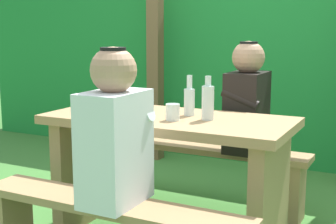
{
  "coord_description": "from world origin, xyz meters",
  "views": [
    {
      "loc": [
        1.21,
        -2.38,
        1.23
      ],
      "look_at": [
        0.0,
        0.0,
        0.77
      ],
      "focal_mm": 51.21,
      "sensor_mm": 36.0,
      "label": 1
    }
  ],
  "objects_px": {
    "bench_far": "(207,163)",
    "person_white_shirt": "(115,133)",
    "bottle_right": "(208,101)",
    "person_black_coat": "(247,101)",
    "drinking_glass": "(173,112)",
    "picnic_table": "(168,157)",
    "bottle_left": "(189,100)"
  },
  "relations": [
    {
      "from": "person_black_coat",
      "to": "bottle_right",
      "type": "xyz_separation_m",
      "value": [
        -0.03,
        -0.59,
        0.08
      ]
    },
    {
      "from": "person_white_shirt",
      "to": "bottle_right",
      "type": "height_order",
      "value": "person_white_shirt"
    },
    {
      "from": "picnic_table",
      "to": "bottle_left",
      "type": "xyz_separation_m",
      "value": [
        0.1,
        0.08,
        0.33
      ]
    },
    {
      "from": "bench_far",
      "to": "picnic_table",
      "type": "bearing_deg",
      "value": -90.0
    },
    {
      "from": "bottle_right",
      "to": "picnic_table",
      "type": "bearing_deg",
      "value": -178.77
    },
    {
      "from": "person_white_shirt",
      "to": "person_black_coat",
      "type": "height_order",
      "value": "same"
    },
    {
      "from": "person_white_shirt",
      "to": "drinking_glass",
      "type": "bearing_deg",
      "value": 84.93
    },
    {
      "from": "bottle_right",
      "to": "drinking_glass",
      "type": "bearing_deg",
      "value": -147.91
    },
    {
      "from": "drinking_glass",
      "to": "person_black_coat",
      "type": "bearing_deg",
      "value": 74.24
    },
    {
      "from": "person_white_shirt",
      "to": "bottle_left",
      "type": "distance_m",
      "value": 0.68
    },
    {
      "from": "picnic_table",
      "to": "bench_far",
      "type": "distance_m",
      "value": 0.63
    },
    {
      "from": "person_white_shirt",
      "to": "bottle_left",
      "type": "height_order",
      "value": "person_white_shirt"
    },
    {
      "from": "person_white_shirt",
      "to": "bottle_right",
      "type": "relative_size",
      "value": 3.0
    },
    {
      "from": "bottle_left",
      "to": "person_white_shirt",
      "type": "bearing_deg",
      "value": -95.3
    },
    {
      "from": "person_black_coat",
      "to": "bench_far",
      "type": "bearing_deg",
      "value": 179.3
    },
    {
      "from": "picnic_table",
      "to": "person_black_coat",
      "type": "xyz_separation_m",
      "value": [
        0.27,
        0.6,
        0.26
      ]
    },
    {
      "from": "picnic_table",
      "to": "bottle_left",
      "type": "relative_size",
      "value": 6.06
    },
    {
      "from": "bench_far",
      "to": "person_white_shirt",
      "type": "bearing_deg",
      "value": -88.39
    },
    {
      "from": "person_black_coat",
      "to": "drinking_glass",
      "type": "xyz_separation_m",
      "value": [
        -0.2,
        -0.69,
        0.02
      ]
    },
    {
      "from": "bench_far",
      "to": "person_white_shirt",
      "type": "relative_size",
      "value": 1.95
    },
    {
      "from": "person_black_coat",
      "to": "bottle_right",
      "type": "distance_m",
      "value": 0.6
    },
    {
      "from": "person_black_coat",
      "to": "person_white_shirt",
      "type": "bearing_deg",
      "value": -101.37
    },
    {
      "from": "bottle_left",
      "to": "bench_far",
      "type": "bearing_deg",
      "value": 100.47
    },
    {
      "from": "bench_far",
      "to": "bottle_right",
      "type": "height_order",
      "value": "bottle_right"
    },
    {
      "from": "person_white_shirt",
      "to": "bottle_left",
      "type": "bearing_deg",
      "value": 84.7
    },
    {
      "from": "bench_far",
      "to": "bottle_right",
      "type": "bearing_deg",
      "value": -67.99
    },
    {
      "from": "picnic_table",
      "to": "bottle_left",
      "type": "distance_m",
      "value": 0.35
    },
    {
      "from": "drinking_glass",
      "to": "bottle_left",
      "type": "bearing_deg",
      "value": 84.07
    },
    {
      "from": "person_black_coat",
      "to": "drinking_glass",
      "type": "relative_size",
      "value": 7.99
    },
    {
      "from": "bottle_right",
      "to": "person_black_coat",
      "type": "bearing_deg",
      "value": 86.79
    },
    {
      "from": "drinking_glass",
      "to": "bottle_right",
      "type": "relative_size",
      "value": 0.38
    },
    {
      "from": "person_black_coat",
      "to": "bottle_left",
      "type": "relative_size",
      "value": 3.11
    }
  ]
}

